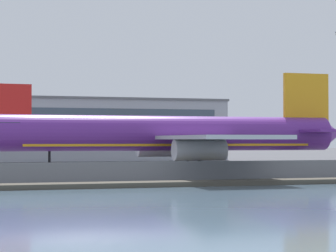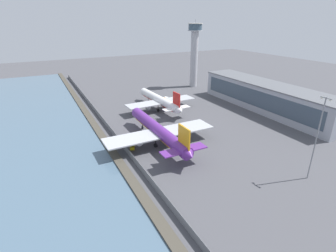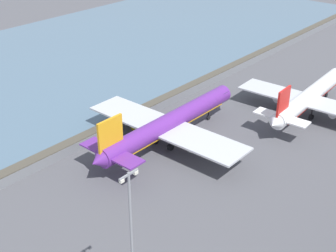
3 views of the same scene
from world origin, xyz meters
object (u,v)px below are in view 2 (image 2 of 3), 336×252
(control_tower, at_px, (194,50))
(apron_light_mast_apron_west, at_px, (317,136))
(passenger_jet_white_red, at_px, (160,100))
(cargo_jet_purple, at_px, (158,131))
(ops_van, at_px, (165,99))
(baggage_tug, at_px, (133,147))

(control_tower, relative_size, apron_light_mast_apron_west, 1.74)
(passenger_jet_white_red, bearing_deg, cargo_jet_purple, -26.34)
(ops_van, bearing_deg, passenger_jet_white_red, -36.41)
(cargo_jet_purple, distance_m, ops_van, 56.13)
(cargo_jet_purple, bearing_deg, passenger_jet_white_red, 153.66)
(baggage_tug, bearing_deg, cargo_jet_purple, 88.85)
(passenger_jet_white_red, relative_size, control_tower, 0.99)
(cargo_jet_purple, bearing_deg, ops_van, 150.98)
(cargo_jet_purple, distance_m, baggage_tug, 11.64)
(ops_van, bearing_deg, apron_light_mast_apron_west, 1.90)
(ops_van, relative_size, apron_light_mast_apron_west, 0.22)
(apron_light_mast_apron_west, bearing_deg, ops_van, -178.10)
(ops_van, xyz_separation_m, control_tower, (-23.98, 34.82, 23.95))
(apron_light_mast_apron_west, bearing_deg, cargo_jet_purple, -144.72)
(control_tower, xyz_separation_m, apron_light_mast_apron_west, (115.61, -31.77, -11.04))
(baggage_tug, height_order, control_tower, control_tower)
(ops_van, height_order, control_tower, control_tower)
(baggage_tug, bearing_deg, passenger_jet_white_red, 141.69)
(cargo_jet_purple, height_order, ops_van, cargo_jet_purple)
(control_tower, bearing_deg, passenger_jet_white_red, -50.49)
(cargo_jet_purple, xyz_separation_m, apron_light_mast_apron_west, (42.68, 30.20, 8.83))
(passenger_jet_white_red, bearing_deg, apron_light_mast_apron_west, 8.54)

